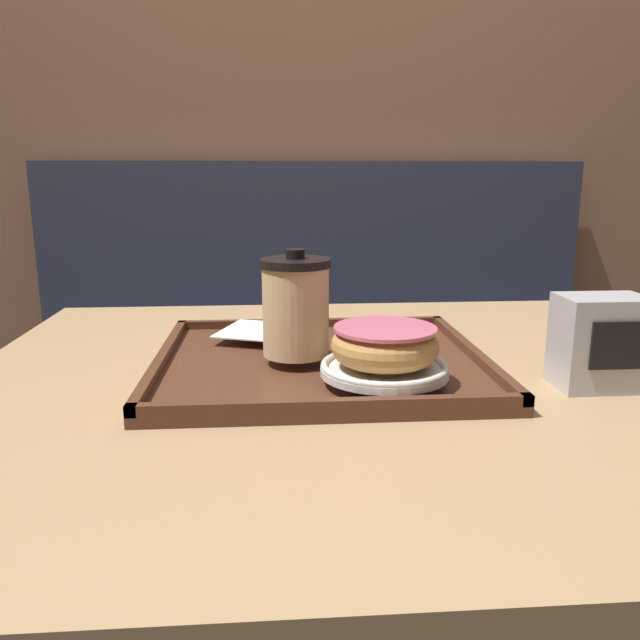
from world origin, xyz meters
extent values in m
cube|color=#9E6B4C|center=(0.00, 1.10, 1.20)|extent=(8.00, 0.05, 2.40)
cube|color=#33384C|center=(0.02, 0.84, 0.23)|extent=(1.49, 0.44, 0.45)
cube|color=#33384C|center=(0.02, 1.02, 0.73)|extent=(1.49, 0.08, 0.55)
cube|color=tan|center=(0.00, 0.00, 0.71)|extent=(0.98, 0.87, 0.03)
cylinder|color=#333338|center=(0.00, 0.00, 0.35)|extent=(0.08, 0.08, 0.69)
cube|color=#512D1E|center=(-0.04, 0.03, 0.73)|extent=(0.41, 0.37, 0.01)
cube|color=#512D1E|center=(-0.04, -0.15, 0.74)|extent=(0.41, 0.01, 0.01)
cube|color=#512D1E|center=(-0.04, 0.20, 0.74)|extent=(0.41, 0.01, 0.01)
cube|color=#512D1E|center=(-0.24, 0.03, 0.74)|extent=(0.01, 0.37, 0.01)
cube|color=#512D1E|center=(0.16, 0.03, 0.74)|extent=(0.01, 0.37, 0.01)
cube|color=white|center=(-0.11, 0.13, 0.75)|extent=(0.16, 0.15, 0.00)
cylinder|color=#E0B784|center=(-0.07, 0.01, 0.80)|extent=(0.08, 0.08, 0.11)
cylinder|color=black|center=(-0.07, 0.01, 0.86)|extent=(0.09, 0.09, 0.01)
cylinder|color=black|center=(-0.07, 0.01, 0.87)|extent=(0.02, 0.02, 0.01)
cylinder|color=white|center=(0.03, -0.08, 0.75)|extent=(0.14, 0.14, 0.01)
torus|color=white|center=(0.03, -0.08, 0.76)|extent=(0.14, 0.14, 0.01)
torus|color=tan|center=(0.03, -0.08, 0.78)|extent=(0.12, 0.12, 0.04)
cylinder|color=#DB6684|center=(0.03, -0.08, 0.80)|extent=(0.11, 0.11, 0.00)
ellipsoid|color=silver|center=(0.02, 0.06, 0.75)|extent=(0.03, 0.04, 0.01)
cube|color=silver|center=(0.05, 0.12, 0.75)|extent=(0.05, 0.09, 0.00)
cube|color=#B7B7BC|center=(0.28, -0.07, 0.78)|extent=(0.10, 0.07, 0.11)
cube|color=black|center=(0.28, -0.10, 0.78)|extent=(0.06, 0.00, 0.05)
camera|label=1|loc=(-0.10, -0.74, 0.96)|focal=35.00mm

